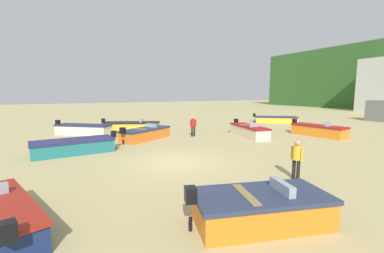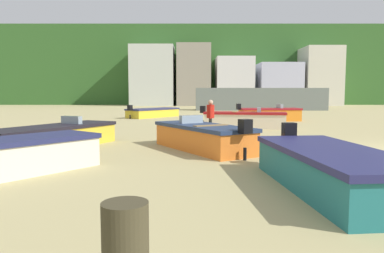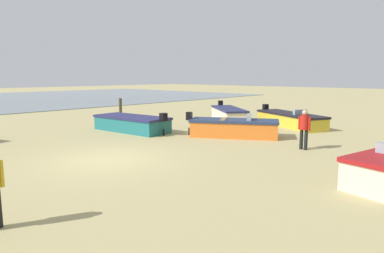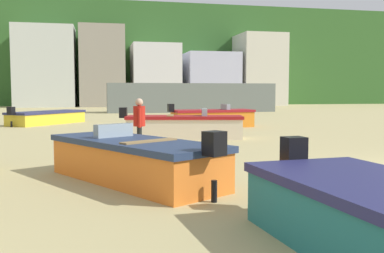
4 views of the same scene
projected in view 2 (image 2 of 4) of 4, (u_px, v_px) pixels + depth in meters
headland_hill at (226, 71)px, 76.62m from camera, size 90.00×32.00×13.66m
harbor_pier at (261, 99)px, 41.27m from camera, size 14.91×2.40×2.55m
townhouse_left at (154, 76)px, 58.23m from camera, size 6.87×6.64×9.52m
townhouse_centre_left at (194, 75)px, 57.59m from camera, size 5.33×5.40×9.72m
townhouse_centre at (234, 82)px, 58.25m from camera, size 5.86×6.57×7.70m
townhouse_right at (279, 85)px, 58.03m from camera, size 6.65×6.06×6.77m
townhouse_far_right at (320, 77)px, 58.07m from camera, size 5.72×6.41×9.33m
boat_orange_0 at (270, 114)px, 24.81m from camera, size 4.52×1.94×1.21m
boat_orange_1 at (203, 137)px, 12.00m from camera, size 3.47×4.42×1.17m
boat_cream_4 at (245, 120)px, 19.71m from camera, size 4.79×2.19×1.21m
boat_yellow_5 at (154, 113)px, 28.84m from camera, size 4.16×4.73×1.04m
boat_yellow_6 at (54, 137)px, 12.35m from camera, size 3.52×5.16×1.11m
boat_teal_8 at (332, 169)px, 6.98m from camera, size 2.13×4.75×1.14m
boat_cream_9 at (0, 158)px, 8.12m from camera, size 3.98×4.48×1.17m
beach_walker_distant at (211, 115)px, 15.76m from camera, size 0.36×0.53×1.62m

